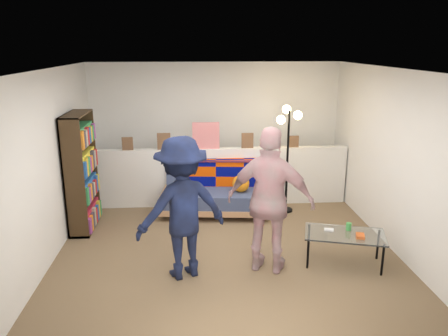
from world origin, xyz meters
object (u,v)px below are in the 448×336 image
futon_sofa (216,192)px  person_left (182,208)px  bookshelf (81,176)px  coffee_table (345,236)px  floor_lamp (288,138)px  person_right (270,201)px

futon_sofa → person_left: size_ratio=1.07×
bookshelf → coffee_table: (3.54, -1.43, -0.43)m
bookshelf → floor_lamp: floor_lamp is taller
person_left → person_right: 1.05m
futon_sofa → bookshelf: bearing=-167.6°
bookshelf → floor_lamp: 3.25m
coffee_table → bookshelf: bearing=158.1°
futon_sofa → person_right: person_right is taller
bookshelf → coffee_table: size_ratio=1.60×
floor_lamp → coffee_table: bearing=-79.4°
person_left → person_right: person_right is taller
floor_lamp → person_right: size_ratio=0.98×
coffee_table → person_left: (-2.03, -0.11, 0.47)m
bookshelf → person_right: bearing=-30.4°
person_left → floor_lamp: bearing=-151.9°
futon_sofa → floor_lamp: size_ratio=1.04×
coffee_table → person_left: size_ratio=0.64×
floor_lamp → bookshelf: bearing=-171.6°
coffee_table → person_left: person_left is taller
floor_lamp → person_right: bearing=-107.6°
futon_sofa → floor_lamp: (1.16, 0.02, 0.90)m
coffee_table → floor_lamp: bearing=100.6°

